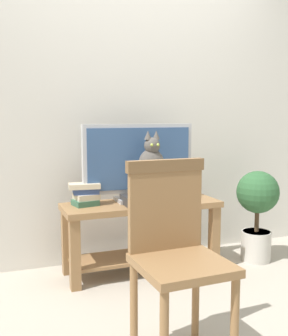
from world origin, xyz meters
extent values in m
plane|color=#ADA393|center=(0.00, 0.00, 0.00)|extent=(12.00, 12.00, 0.00)
cube|color=silver|center=(0.00, 0.90, 1.40)|extent=(7.00, 0.12, 2.80)
cube|color=olive|center=(-0.03, 0.49, 0.52)|extent=(1.19, 0.41, 0.04)
cube|color=olive|center=(-0.57, 0.34, 0.25)|extent=(0.07, 0.07, 0.50)
cube|color=olive|center=(0.52, 0.34, 0.25)|extent=(0.07, 0.07, 0.50)
cube|color=olive|center=(-0.57, 0.64, 0.25)|extent=(0.07, 0.07, 0.50)
cube|color=olive|center=(0.52, 0.64, 0.25)|extent=(0.07, 0.07, 0.50)
cube|color=olive|center=(-0.03, 0.49, 0.12)|extent=(1.09, 0.33, 0.02)
cube|color=#B7B7BC|center=(-0.03, 0.56, 0.56)|extent=(0.35, 0.20, 0.03)
cube|color=#B7B7BC|center=(-0.03, 0.56, 0.59)|extent=(0.06, 0.04, 0.04)
cube|color=#B7B7BC|center=(-0.03, 0.56, 0.87)|extent=(0.87, 0.05, 0.52)
cube|color=#385684|center=(-0.03, 0.53, 0.87)|extent=(0.81, 0.01, 0.46)
sphere|color=#2672F2|center=(0.39, 0.53, 0.63)|extent=(0.01, 0.01, 0.01)
cube|color=#2D2D30|center=(0.01, 0.42, 0.58)|extent=(0.39, 0.24, 0.07)
cube|color=black|center=(0.01, 0.29, 0.58)|extent=(0.23, 0.01, 0.03)
ellipsoid|color=#514C47|center=(0.01, 0.42, 0.75)|extent=(0.23, 0.27, 0.27)
ellipsoid|color=#514C47|center=(0.01, 0.38, 0.83)|extent=(0.20, 0.17, 0.25)
sphere|color=#514C47|center=(0.01, 0.37, 0.98)|extent=(0.12, 0.12, 0.12)
cone|color=#514C47|center=(-0.02, 0.37, 1.06)|extent=(0.05, 0.05, 0.06)
cone|color=#514C47|center=(0.04, 0.37, 1.06)|extent=(0.05, 0.05, 0.06)
sphere|color=#B2C64C|center=(-0.01, 0.32, 0.99)|extent=(0.02, 0.02, 0.02)
sphere|color=#B2C64C|center=(0.03, 0.32, 0.99)|extent=(0.02, 0.02, 0.02)
cylinder|color=#514C47|center=(0.08, 0.32, 0.63)|extent=(0.08, 0.22, 0.04)
cylinder|color=olive|center=(-0.08, -0.86, 0.24)|extent=(0.04, 0.04, 0.48)
cylinder|color=olive|center=(-0.44, -0.51, 0.24)|extent=(0.04, 0.04, 0.48)
cylinder|color=olive|center=(-0.09, -0.50, 0.24)|extent=(0.04, 0.04, 0.48)
cube|color=olive|center=(-0.26, -0.68, 0.50)|extent=(0.43, 0.43, 0.04)
cube|color=olive|center=(-0.27, -0.50, 0.75)|extent=(0.39, 0.05, 0.46)
cube|color=brown|center=(-0.27, -0.50, 0.95)|extent=(0.42, 0.06, 0.06)
cube|color=#38664C|center=(-0.45, 0.54, 0.56)|extent=(0.19, 0.17, 0.04)
cube|color=beige|center=(-0.44, 0.55, 0.61)|extent=(0.18, 0.17, 0.04)
cube|color=#33477A|center=(-0.44, 0.56, 0.65)|extent=(0.20, 0.16, 0.04)
cube|color=beige|center=(-0.45, 0.55, 0.69)|extent=(0.24, 0.15, 0.04)
cylinder|color=beige|center=(0.94, 0.38, 0.12)|extent=(0.24, 0.24, 0.25)
cylinder|color=#332319|center=(0.94, 0.38, 0.24)|extent=(0.22, 0.22, 0.02)
cylinder|color=#4C3823|center=(0.94, 0.38, 0.34)|extent=(0.04, 0.04, 0.19)
sphere|color=#2D5B33|center=(0.94, 0.38, 0.58)|extent=(0.34, 0.34, 0.34)
camera|label=1|loc=(-1.09, -2.35, 1.19)|focal=43.72mm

